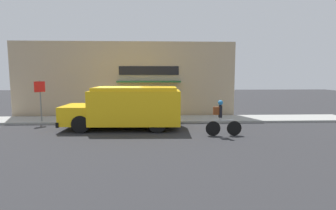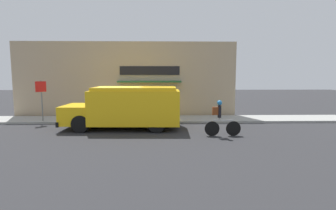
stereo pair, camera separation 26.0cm
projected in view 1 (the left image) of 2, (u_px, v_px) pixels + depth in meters
ground_plane at (120, 124)px, 14.86m from camera, size 70.00×70.00×0.00m
sidewalk at (122, 120)px, 15.99m from camera, size 28.00×2.30×0.12m
storefront at (125, 80)px, 17.18m from camera, size 14.62×0.83×4.94m
school_bus at (128, 107)px, 13.48m from camera, size 6.00×2.91×2.16m
cyclist at (221, 118)px, 11.90m from camera, size 1.66×0.23×1.64m
stop_sign_post at (40, 94)px, 14.85m from camera, size 0.45×0.45×2.34m
trash_bin at (93, 111)px, 15.98m from camera, size 0.58×0.58×0.95m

